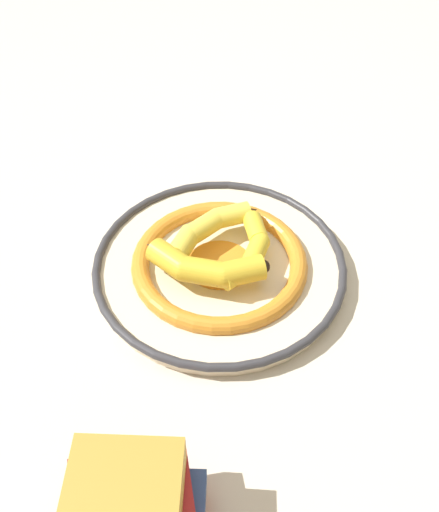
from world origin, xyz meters
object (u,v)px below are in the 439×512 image
at_px(decorative_bowl, 219,265).
at_px(banana_a, 209,227).
at_px(banana_b, 202,267).
at_px(banana_c, 250,253).

distance_m(decorative_bowl, banana_a, 0.06).
xyz_separation_m(banana_b, banana_c, (0.01, -0.08, -0.00)).
relative_size(banana_b, banana_c, 1.29).
bearing_deg(banana_b, banana_c, 36.87).
distance_m(decorative_bowl, banana_b, 0.06).
xyz_separation_m(banana_a, banana_b, (-0.08, 0.04, 0.00)).
relative_size(banana_a, banana_b, 0.95).
height_order(banana_b, banana_c, banana_b).
relative_size(decorative_bowl, banana_c, 2.91).
height_order(banana_a, banana_b, banana_b).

